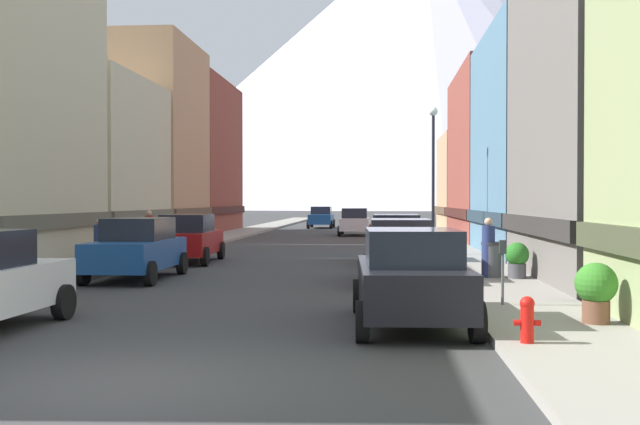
% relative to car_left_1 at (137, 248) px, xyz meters
% --- Properties ---
extents(ground_plane, '(400.00, 400.00, 0.00)m').
position_rel_car_left_1_xyz_m(ground_plane, '(3.80, -12.34, -0.90)').
color(ground_plane, '#373737').
extents(sidewalk_left, '(2.50, 100.00, 0.15)m').
position_rel_car_left_1_xyz_m(sidewalk_left, '(-2.45, 22.66, -0.82)').
color(sidewalk_left, gray).
rests_on(sidewalk_left, ground).
extents(sidewalk_right, '(2.50, 100.00, 0.15)m').
position_rel_car_left_1_xyz_m(sidewalk_right, '(10.05, 22.66, -0.82)').
color(sidewalk_right, gray).
rests_on(sidewalk_right, ground).
extents(storefront_left_2, '(6.53, 8.78, 7.92)m').
position_rel_car_left_1_xyz_m(storefront_left_2, '(-6.82, 12.55, 2.91)').
color(storefront_left_2, beige).
rests_on(storefront_left_2, ground).
extents(storefront_left_3, '(9.38, 8.50, 11.43)m').
position_rel_car_left_1_xyz_m(storefront_left_3, '(-8.24, 21.68, 4.64)').
color(storefront_left_3, tan).
rests_on(storefront_left_3, ground).
extents(storefront_left_4, '(7.03, 11.42, 10.72)m').
position_rel_car_left_1_xyz_m(storefront_left_4, '(-7.07, 31.76, 4.29)').
color(storefront_left_4, brown).
rests_on(storefront_left_4, ground).
extents(storefront_right_2, '(9.87, 10.29, 9.14)m').
position_rel_car_left_1_xyz_m(storefront_right_2, '(16.09, 9.82, 3.51)').
color(storefront_right_2, slate).
rests_on(storefront_right_2, ground).
extents(storefront_right_3, '(6.47, 12.12, 9.41)m').
position_rel_car_left_1_xyz_m(storefront_right_3, '(14.38, 21.27, 3.64)').
color(storefront_right_3, brown).
rests_on(storefront_right_3, ground).
extents(storefront_right_4, '(8.86, 9.01, 6.81)m').
position_rel_car_left_1_xyz_m(storefront_right_4, '(15.58, 32.13, 2.38)').
color(storefront_right_4, tan).
rests_on(storefront_right_4, ground).
extents(car_left_1, '(2.06, 4.40, 1.78)m').
position_rel_car_left_1_xyz_m(car_left_1, '(0.00, 0.00, 0.00)').
color(car_left_1, '#19478C').
rests_on(car_left_1, ground).
extents(car_left_2, '(2.21, 4.47, 1.78)m').
position_rel_car_left_1_xyz_m(car_left_2, '(0.00, 5.97, 0.00)').
color(car_left_2, '#9E1111').
rests_on(car_left_2, ground).
extents(car_right_0, '(2.25, 4.48, 1.78)m').
position_rel_car_left_1_xyz_m(car_right_0, '(7.60, -7.70, 0.00)').
color(car_right_0, black).
rests_on(car_right_0, ground).
extents(car_right_1, '(2.10, 4.42, 1.78)m').
position_rel_car_left_1_xyz_m(car_right_1, '(7.60, -0.33, 0.00)').
color(car_right_1, '#9E1111').
rests_on(car_right_1, ground).
extents(car_right_2, '(2.17, 4.45, 1.78)m').
position_rel_car_left_1_xyz_m(car_right_2, '(7.60, 6.27, 0.00)').
color(car_right_2, '#9E1111').
rests_on(car_right_2, ground).
extents(car_driving_0, '(2.06, 4.40, 1.78)m').
position_rel_car_left_1_xyz_m(car_driving_0, '(2.20, 41.06, 0.00)').
color(car_driving_0, '#19478C').
rests_on(car_driving_0, ground).
extents(car_driving_1, '(2.06, 4.40, 1.78)m').
position_rel_car_left_1_xyz_m(car_driving_1, '(5.40, 28.11, 0.00)').
color(car_driving_1, silver).
rests_on(car_driving_1, ground).
extents(fire_hydrant_near, '(0.40, 0.22, 0.70)m').
position_rel_car_left_1_xyz_m(fire_hydrant_near, '(9.25, -9.95, -0.37)').
color(fire_hydrant_near, red).
rests_on(fire_hydrant_near, sidewalk_right).
extents(parking_meter_near, '(0.14, 0.10, 1.33)m').
position_rel_car_left_1_xyz_m(parking_meter_near, '(9.55, -5.75, 0.11)').
color(parking_meter_near, '#595960').
rests_on(parking_meter_near, sidewalk_right).
extents(trash_bin_right, '(0.59, 0.59, 0.98)m').
position_rel_car_left_1_xyz_m(trash_bin_right, '(10.15, -0.04, -0.26)').
color(trash_bin_right, '#4C5156').
rests_on(trash_bin_right, sidewalk_right).
extents(potted_plant_1, '(0.73, 0.73, 1.06)m').
position_rel_car_left_1_xyz_m(potted_plant_1, '(10.80, -8.00, -0.15)').
color(potted_plant_1, brown).
rests_on(potted_plant_1, sidewalk_right).
extents(potted_plant_2, '(0.65, 0.65, 0.99)m').
position_rel_car_left_1_xyz_m(potted_plant_2, '(10.80, -0.31, -0.20)').
color(potted_plant_2, '#4C4C51').
rests_on(potted_plant_2, sidewalk_right).
extents(pedestrian_0, '(0.36, 0.36, 1.53)m').
position_rel_car_left_1_xyz_m(pedestrian_0, '(-2.45, 3.53, -0.05)').
color(pedestrian_0, navy).
rests_on(pedestrian_0, sidewalk_left).
extents(pedestrian_1, '(0.36, 0.36, 1.66)m').
position_rel_car_left_1_xyz_m(pedestrian_1, '(10.05, -0.11, 0.02)').
color(pedestrian_1, navy).
rests_on(pedestrian_1, sidewalk_right).
extents(pedestrian_2, '(0.36, 0.36, 1.73)m').
position_rel_car_left_1_xyz_m(pedestrian_2, '(-2.45, 9.13, 0.05)').
color(pedestrian_2, maroon).
rests_on(pedestrian_2, sidewalk_left).
extents(streetlamp_right, '(0.36, 0.36, 5.86)m').
position_rel_car_left_1_xyz_m(streetlamp_right, '(9.15, 9.02, 3.09)').
color(streetlamp_right, black).
rests_on(streetlamp_right, sidewalk_right).
extents(mountain_backdrop, '(217.79, 217.79, 98.81)m').
position_rel_car_left_1_xyz_m(mountain_backdrop, '(21.58, 247.66, 48.51)').
color(mountain_backdrop, silver).
rests_on(mountain_backdrop, ground).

